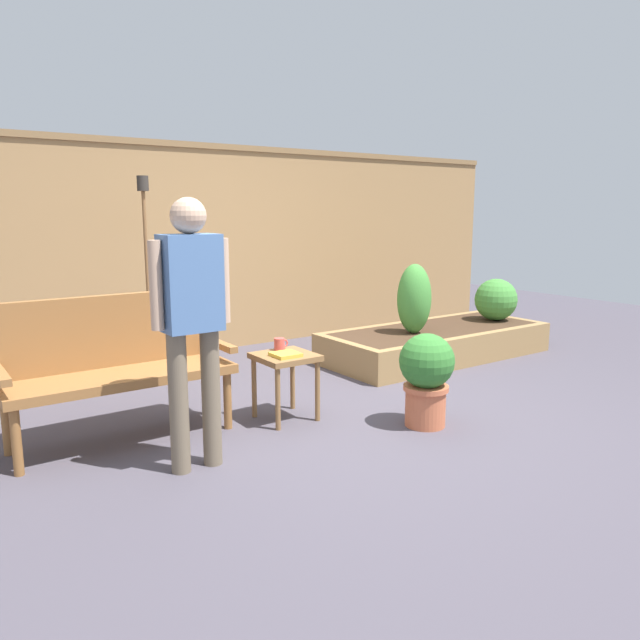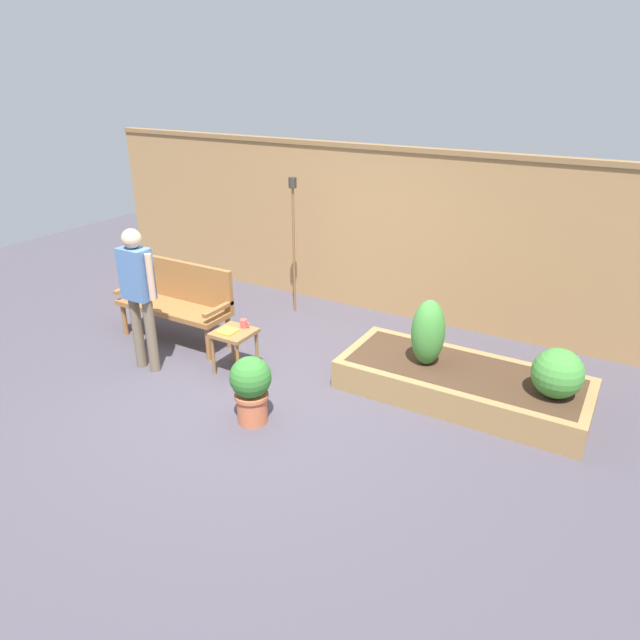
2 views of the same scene
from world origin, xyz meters
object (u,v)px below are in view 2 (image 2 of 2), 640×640
object	(u,v)px
side_table	(234,338)
person_by_bench	(138,288)
shrub_near_bench	(428,333)
potted_boxwood	(251,386)
garden_bench	(178,296)
tiki_torch	(293,223)
cup_on_table	(244,323)
shrub_far_corner	(558,373)
book_on_table	(228,331)

from	to	relation	value
side_table	person_by_bench	world-z (taller)	person_by_bench
shrub_near_bench	potted_boxwood	bearing A→B (deg)	-130.87
garden_bench	potted_boxwood	size ratio (longest dim) A/B	2.20
garden_bench	tiki_torch	distance (m)	1.72
side_table	tiki_torch	distance (m)	1.96
side_table	tiki_torch	xyz separation A→B (m)	(-0.36, 1.75, 0.82)
cup_on_table	person_by_bench	xyz separation A→B (m)	(-0.91, -0.56, 0.41)
shrub_far_corner	tiki_torch	bearing A→B (deg)	162.74
shrub_near_bench	person_by_bench	distance (m)	2.99
cup_on_table	shrub_near_bench	xyz separation A→B (m)	(1.85, 0.53, 0.11)
shrub_near_bench	side_table	bearing A→B (deg)	-160.57
book_on_table	garden_bench	bearing A→B (deg)	159.87
garden_bench	shrub_far_corner	world-z (taller)	garden_bench
cup_on_table	book_on_table	bearing A→B (deg)	-109.85
cup_on_table	book_on_table	world-z (taller)	cup_on_table
shrub_near_bench	tiki_torch	size ratio (longest dim) A/B	0.38
potted_boxwood	tiki_torch	xyz separation A→B (m)	(-1.08, 2.43, 0.84)
tiki_torch	book_on_table	bearing A→B (deg)	-79.69
cup_on_table	potted_boxwood	world-z (taller)	potted_boxwood
shrub_far_corner	garden_bench	bearing A→B (deg)	-175.53
side_table	shrub_near_bench	size ratio (longest dim) A/B	0.71
potted_boxwood	person_by_bench	world-z (taller)	person_by_bench
shrub_near_bench	shrub_far_corner	bearing A→B (deg)	-0.00
cup_on_table	potted_boxwood	distance (m)	1.08
shrub_far_corner	cup_on_table	bearing A→B (deg)	-170.14
shrub_near_bench	tiki_torch	xyz separation A→B (m)	(-2.25, 1.08, 0.57)
side_table	book_on_table	bearing A→B (deg)	-119.05
potted_boxwood	shrub_far_corner	bearing A→B (deg)	29.44
garden_bench	shrub_near_bench	distance (m)	3.00
potted_boxwood	shrub_near_bench	distance (m)	1.80
book_on_table	side_table	bearing A→B (deg)	61.33
side_table	person_by_bench	size ratio (longest dim) A/B	0.31
book_on_table	potted_boxwood	xyz separation A→B (m)	(0.76, -0.62, -0.12)
side_table	shrub_far_corner	distance (m)	3.18
side_table	shrub_far_corner	bearing A→B (deg)	12.09
book_on_table	shrub_far_corner	size ratio (longest dim) A/B	0.40
garden_bench	shrub_near_bench	xyz separation A→B (m)	(2.98, 0.33, 0.09)
shrub_near_bench	cup_on_table	bearing A→B (deg)	-163.92
person_by_bench	garden_bench	bearing A→B (deg)	105.82
garden_bench	cup_on_table	size ratio (longest dim) A/B	12.70
side_table	book_on_table	size ratio (longest dim) A/B	2.65
cup_on_table	shrub_near_bench	distance (m)	1.93
side_table	book_on_table	world-z (taller)	book_on_table
book_on_table	shrub_near_bench	xyz separation A→B (m)	(1.92, 0.72, 0.15)
book_on_table	person_by_bench	distance (m)	1.02
book_on_table	shrub_far_corner	distance (m)	3.23
garden_bench	book_on_table	size ratio (longest dim) A/B	7.94
potted_boxwood	shrub_far_corner	distance (m)	2.75
person_by_bench	shrub_near_bench	bearing A→B (deg)	21.53
garden_bench	person_by_bench	size ratio (longest dim) A/B	0.92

